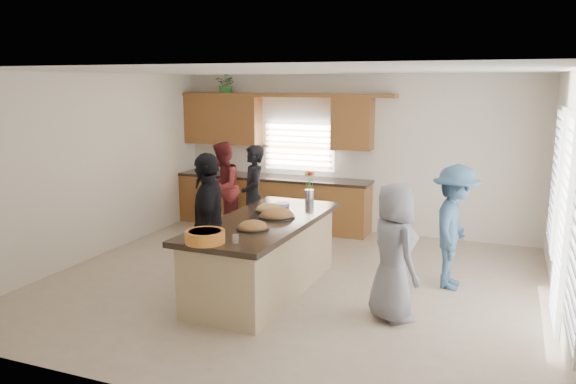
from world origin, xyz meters
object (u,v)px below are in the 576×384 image
at_px(woman_left_mid, 223,188).
at_px(woman_right_back, 455,227).
at_px(woman_right_front, 393,252).
at_px(salad_bowl, 205,236).
at_px(woman_left_front, 209,226).
at_px(island, 264,257).
at_px(woman_left_back, 253,196).

distance_m(woman_left_mid, woman_right_back, 4.33).
bearing_deg(woman_right_front, woman_left_mid, 13.86).
relative_size(salad_bowl, woman_left_front, 0.24).
relative_size(woman_left_mid, woman_left_front, 0.89).
bearing_deg(island, salad_bowl, -96.25).
xyz_separation_m(woman_left_back, woman_right_back, (3.24, -0.76, -0.02)).
xyz_separation_m(island, woman_left_back, (-0.98, 1.80, 0.38)).
bearing_deg(woman_left_front, island, 100.07).
height_order(woman_left_front, woman_right_back, woman_left_front).
bearing_deg(woman_left_back, salad_bowl, -18.27).
xyz_separation_m(island, salad_bowl, (-0.16, -1.18, 0.57)).
bearing_deg(woman_left_back, woman_right_back, 43.07).
bearing_deg(woman_left_back, woman_left_front, -22.83).
bearing_deg(island, woman_left_back, 120.15).
bearing_deg(island, woman_left_front, -142.54).
distance_m(island, woman_right_front, 1.77).
relative_size(island, woman_left_back, 1.63).
xyz_separation_m(woman_right_back, woman_right_front, (-0.54, -1.30, -0.03)).
bearing_deg(woman_right_back, island, 117.37).
relative_size(woman_left_back, woman_left_mid, 1.03).
height_order(salad_bowl, woman_left_mid, woman_left_mid).
bearing_deg(woman_left_mid, island, 25.25).
distance_m(woman_left_back, woman_right_back, 3.33).
relative_size(woman_left_front, woman_right_front, 1.16).
height_order(woman_left_mid, woman_right_back, woman_right_back).
height_order(salad_bowl, woman_right_back, woman_right_back).
relative_size(woman_left_mid, woman_right_front, 1.03).
xyz_separation_m(salad_bowl, woman_left_front, (-0.40, 0.78, -0.11)).
bearing_deg(woman_right_front, woman_right_back, -62.40).
bearing_deg(woman_left_mid, woman_left_front, 12.23).
distance_m(salad_bowl, woman_right_back, 3.29).
xyz_separation_m(salad_bowl, woman_left_back, (-0.82, 2.98, -0.19)).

